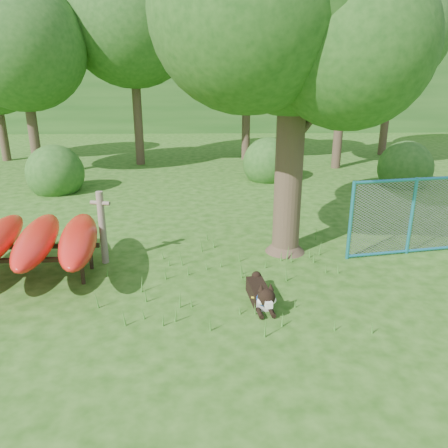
{
  "coord_description": "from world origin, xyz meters",
  "views": [
    {
      "loc": [
        -0.02,
        -6.31,
        3.58
      ],
      "look_at": [
        0.2,
        1.2,
        1.0
      ],
      "focal_mm": 35.0,
      "sensor_mm": 36.0,
      "label": 1
    }
  ],
  "objects_px": {
    "oak_tree": "(294,9)",
    "fence_section": "(412,216)",
    "kayak_rack": "(16,240)",
    "husky_dog": "(261,295)"
  },
  "relations": [
    {
      "from": "oak_tree",
      "to": "fence_section",
      "type": "bearing_deg",
      "value": -4.33
    },
    {
      "from": "kayak_rack",
      "to": "husky_dog",
      "type": "height_order",
      "value": "kayak_rack"
    },
    {
      "from": "oak_tree",
      "to": "husky_dog",
      "type": "height_order",
      "value": "oak_tree"
    },
    {
      "from": "oak_tree",
      "to": "fence_section",
      "type": "relative_size",
      "value": 2.54
    },
    {
      "from": "kayak_rack",
      "to": "husky_dog",
      "type": "xyz_separation_m",
      "value": [
        4.34,
        -1.16,
        -0.55
      ]
    },
    {
      "from": "kayak_rack",
      "to": "fence_section",
      "type": "relative_size",
      "value": 1.19
    },
    {
      "from": "oak_tree",
      "to": "kayak_rack",
      "type": "xyz_separation_m",
      "value": [
        -5.05,
        -1.14,
        -3.94
      ]
    },
    {
      "from": "oak_tree",
      "to": "kayak_rack",
      "type": "relative_size",
      "value": 2.14
    },
    {
      "from": "husky_dog",
      "to": "fence_section",
      "type": "relative_size",
      "value": 0.44
    },
    {
      "from": "oak_tree",
      "to": "fence_section",
      "type": "height_order",
      "value": "oak_tree"
    }
  ]
}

